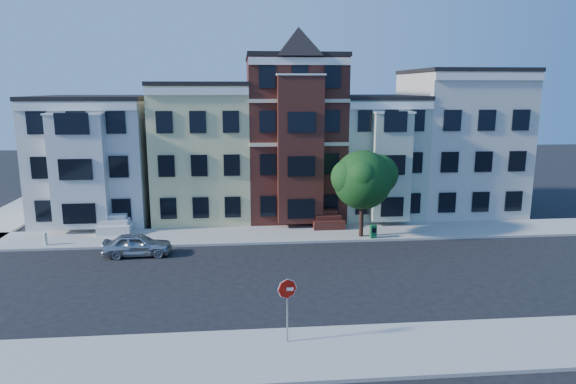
{
  "coord_description": "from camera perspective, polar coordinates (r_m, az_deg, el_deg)",
  "views": [
    {
      "loc": [
        -4.13,
        -25.59,
        9.92
      ],
      "look_at": [
        -1.54,
        2.23,
        4.2
      ],
      "focal_mm": 32.0,
      "sensor_mm": 36.0,
      "label": 1
    }
  ],
  "objects": [
    {
      "name": "near_sidewalk",
      "position": [
        20.58,
        7.25,
        -17.12
      ],
      "size": [
        60.0,
        4.0,
        0.15
      ],
      "primitive_type": "cube",
      "color": "#9E9B93",
      "rests_on": "ground"
    },
    {
      "name": "house_brown",
      "position": [
        40.49,
        0.57,
        6.02
      ],
      "size": [
        7.0,
        9.0,
        12.0
      ],
      "primitive_type": "cube",
      "color": "#421B14",
      "rests_on": "ground"
    },
    {
      "name": "house_white",
      "position": [
        41.89,
        -20.34,
        3.42
      ],
      "size": [
        8.0,
        9.0,
        9.0
      ],
      "primitive_type": "cube",
      "color": "silver",
      "rests_on": "ground"
    },
    {
      "name": "parked_car",
      "position": [
        32.13,
        -16.41,
        -5.62
      ],
      "size": [
        4.07,
        1.76,
        1.37
      ],
      "primitive_type": "imported",
      "rotation": [
        0.0,
        0.0,
        1.61
      ],
      "color": "#ABB0B5",
      "rests_on": "ground"
    },
    {
      "name": "street_tree",
      "position": [
        33.94,
        8.27,
        0.9
      ],
      "size": [
        7.08,
        7.08,
        7.12
      ],
      "primitive_type": null,
      "rotation": [
        0.0,
        0.0,
        0.17
      ],
      "color": "#194F18",
      "rests_on": "far_sidewalk"
    },
    {
      "name": "stop_sign",
      "position": [
        20.28,
        -0.08,
        -12.61
      ],
      "size": [
        0.81,
        0.16,
        2.93
      ],
      "primitive_type": null,
      "rotation": [
        0.0,
        0.0,
        -0.05
      ],
      "color": "#B90E06",
      "rests_on": "near_sidewalk"
    },
    {
      "name": "house_yellow",
      "position": [
        40.49,
        -9.36,
        4.44
      ],
      "size": [
        7.0,
        9.0,
        10.0
      ],
      "primitive_type": "cube",
      "color": "#D9CE87",
      "rests_on": "ground"
    },
    {
      "name": "newspaper_box",
      "position": [
        34.4,
        9.44,
        -4.34
      ],
      "size": [
        0.42,
        0.38,
        0.86
      ],
      "primitive_type": "cube",
      "rotation": [
        0.0,
        0.0,
        0.1
      ],
      "color": "#176232",
      "rests_on": "far_sidewalk"
    },
    {
      "name": "far_sidewalk",
      "position": [
        35.25,
        1.64,
        -4.65
      ],
      "size": [
        60.0,
        4.0,
        0.15
      ],
      "primitive_type": "cube",
      "color": "#9E9B93",
      "rests_on": "ground"
    },
    {
      "name": "house_cream",
      "position": [
        44.02,
        18.41,
        5.22
      ],
      "size": [
        8.0,
        9.0,
        11.0
      ],
      "primitive_type": "cube",
      "color": "beige",
      "rests_on": "ground"
    },
    {
      "name": "house_green",
      "position": [
        41.83,
        9.48,
        3.97
      ],
      "size": [
        6.0,
        9.0,
        9.0
      ],
      "primitive_type": "cube",
      "color": "#A8B69D",
      "rests_on": "ground"
    },
    {
      "name": "fire_hydrant",
      "position": [
        35.9,
        -25.34,
        -4.84
      ],
      "size": [
        0.29,
        0.29,
        0.64
      ],
      "primitive_type": "cylinder",
      "rotation": [
        0.0,
        0.0,
        0.35
      ],
      "color": "beige",
      "rests_on": "far_sidewalk"
    },
    {
      "name": "ground",
      "position": [
        27.75,
        3.65,
        -9.4
      ],
      "size": [
        120.0,
        120.0,
        0.0
      ],
      "primitive_type": "plane",
      "color": "black"
    }
  ]
}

